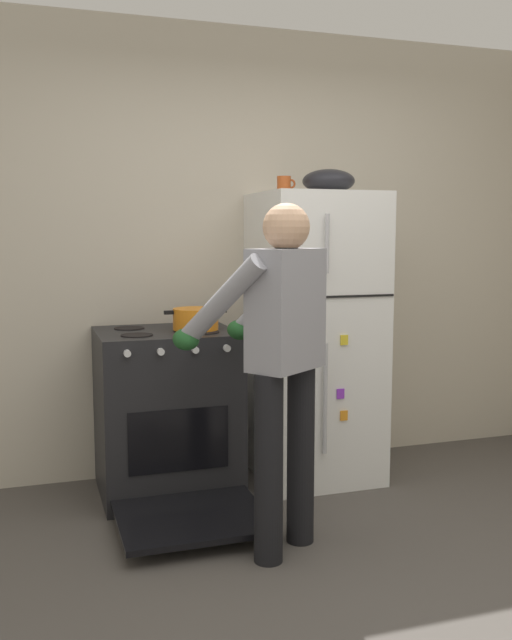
{
  "coord_description": "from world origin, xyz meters",
  "views": [
    {
      "loc": [
        -1.25,
        -2.26,
        1.47
      ],
      "look_at": [
        -0.09,
        1.32,
        1.0
      ],
      "focal_mm": 39.31,
      "sensor_mm": 36.0,
      "label": 1
    }
  ],
  "objects_px": {
    "red_pot": "(196,319)",
    "stove_range": "(168,414)",
    "coffee_mug": "(284,184)",
    "person_cook": "(278,347)",
    "mixing_bowl": "(329,181)",
    "refrigerator": "(314,337)"
  },
  "relations": [
    {
      "from": "red_pot",
      "to": "stove_range",
      "type": "bearing_deg",
      "value": 168.73
    },
    {
      "from": "red_pot",
      "to": "coffee_mug",
      "type": "height_order",
      "value": "coffee_mug"
    },
    {
      "from": "person_cook",
      "to": "mixing_bowl",
      "type": "bearing_deg",
      "value": 54.75
    },
    {
      "from": "stove_range",
      "to": "person_cook",
      "type": "distance_m",
      "value": 1.07
    },
    {
      "from": "refrigerator",
      "to": "mixing_bowl",
      "type": "bearing_deg",
      "value": 0.22
    },
    {
      "from": "refrigerator",
      "to": "stove_range",
      "type": "xyz_separation_m",
      "value": [
        -0.9,
        -0.02,
        -0.4
      ]
    },
    {
      "from": "stove_range",
      "to": "mixing_bowl",
      "type": "bearing_deg",
      "value": 1.06
    },
    {
      "from": "mixing_bowl",
      "to": "coffee_mug",
      "type": "bearing_deg",
      "value": 169.01
    },
    {
      "from": "person_cook",
      "to": "coffee_mug",
      "type": "xyz_separation_m",
      "value": [
        0.37,
        0.94,
        0.79
      ]
    },
    {
      "from": "red_pot",
      "to": "mixing_bowl",
      "type": "bearing_deg",
      "value": 3.5
    },
    {
      "from": "person_cook",
      "to": "mixing_bowl",
      "type": "relative_size",
      "value": 5.21
    },
    {
      "from": "refrigerator",
      "to": "coffee_mug",
      "type": "relative_size",
      "value": 15.19
    },
    {
      "from": "refrigerator",
      "to": "stove_range",
      "type": "bearing_deg",
      "value": -178.86
    },
    {
      "from": "coffee_mug",
      "to": "mixing_bowl",
      "type": "height_order",
      "value": "mixing_bowl"
    },
    {
      "from": "refrigerator",
      "to": "person_cook",
      "type": "xyz_separation_m",
      "value": [
        -0.55,
        -0.89,
        0.11
      ]
    },
    {
      "from": "person_cook",
      "to": "mixing_bowl",
      "type": "height_order",
      "value": "mixing_bowl"
    },
    {
      "from": "stove_range",
      "to": "mixing_bowl",
      "type": "distance_m",
      "value": 1.64
    },
    {
      "from": "stove_range",
      "to": "refrigerator",
      "type": "bearing_deg",
      "value": 1.14
    },
    {
      "from": "stove_range",
      "to": "red_pot",
      "type": "distance_m",
      "value": 0.56
    },
    {
      "from": "coffee_mug",
      "to": "mixing_bowl",
      "type": "distance_m",
      "value": 0.26
    },
    {
      "from": "refrigerator",
      "to": "stove_range",
      "type": "relative_size",
      "value": 1.38
    },
    {
      "from": "stove_range",
      "to": "red_pot",
      "type": "height_order",
      "value": "red_pot"
    }
  ]
}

